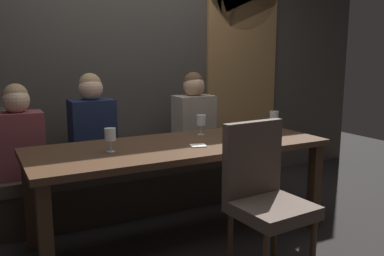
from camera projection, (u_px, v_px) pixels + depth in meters
name	position (u px, v px, depth m)	size (l,w,h in m)	color
ground	(180.00, 237.00, 3.18)	(9.00, 9.00, 0.00)	black
back_wall_tiled	(123.00, 43.00, 3.97)	(6.00, 0.12, 3.00)	#423D38
arched_door	(242.00, 56.00, 4.56)	(0.90, 0.05, 2.55)	olive
dining_table	(180.00, 155.00, 3.06)	(2.20, 0.84, 0.74)	#412B1C
banquette_bench	(146.00, 184.00, 3.75)	(2.50, 0.44, 0.45)	#312A23
chair_near_side	(264.00, 190.00, 2.56)	(0.47, 0.47, 0.98)	#4C3321
diner_redhead	(19.00, 134.00, 3.14)	(0.36, 0.24, 0.73)	brown
diner_bearded	(92.00, 123.00, 3.42)	(0.36, 0.24, 0.79)	#192342
diner_far_end	(194.00, 116.00, 3.86)	(0.36, 0.24, 0.78)	#9E9384
wine_glass_far_left	(201.00, 121.00, 3.36)	(0.08, 0.08, 0.16)	silver
wine_glass_center_back	(274.00, 116.00, 3.58)	(0.08, 0.08, 0.16)	silver
wine_glass_center_front	(110.00, 135.00, 2.77)	(0.08, 0.08, 0.16)	silver
dessert_plate	(257.00, 134.00, 3.32)	(0.19, 0.19, 0.05)	white
fork_on_table	(273.00, 135.00, 3.35)	(0.02, 0.17, 0.01)	silver
folded_napkin	(198.00, 146.00, 2.96)	(0.11, 0.10, 0.01)	silver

